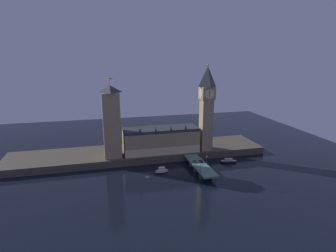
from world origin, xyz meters
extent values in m
plane|color=black|center=(0.00, 0.00, 0.00)|extent=(400.00, 400.00, 0.00)
cube|color=#4C4438|center=(0.00, 39.00, 3.01)|extent=(220.00, 42.00, 6.02)
cube|color=tan|center=(17.94, 31.65, 15.16)|extent=(63.52, 22.29, 18.26)
cube|color=beige|center=(17.94, 20.38, 9.31)|extent=(63.52, 0.20, 6.57)
cube|color=#2D3338|center=(17.94, 31.65, 25.49)|extent=(63.52, 20.51, 2.40)
cone|color=#2D3338|center=(-1.12, 22.17, 28.70)|extent=(2.40, 2.40, 4.02)
cone|color=#2D3338|center=(11.59, 22.17, 28.70)|extent=(2.40, 2.40, 4.02)
cone|color=#2D3338|center=(24.29, 22.17, 28.70)|extent=(2.40, 2.40, 4.02)
cone|color=#2D3338|center=(37.00, 22.17, 28.70)|extent=(2.40, 2.40, 4.02)
cube|color=tan|center=(56.90, 26.30, 28.24)|extent=(9.59, 9.59, 44.42)
cube|color=tan|center=(56.90, 26.30, 55.82)|extent=(11.32, 11.32, 10.74)
cylinder|color=beige|center=(56.90, 20.51, 55.82)|extent=(7.80, 0.25, 7.80)
cylinder|color=beige|center=(56.90, 32.08, 55.82)|extent=(7.80, 0.25, 7.80)
cylinder|color=beige|center=(62.69, 26.30, 55.82)|extent=(0.25, 7.80, 7.80)
cylinder|color=beige|center=(51.12, 26.30, 55.82)|extent=(0.25, 7.80, 7.80)
cube|color=black|center=(56.90, 20.33, 56.41)|extent=(0.36, 0.10, 5.85)
pyramid|color=#2D3338|center=(56.90, 26.30, 69.59)|extent=(11.32, 11.32, 16.79)
sphere|color=gold|center=(56.90, 26.30, 78.78)|extent=(1.60, 1.60, 1.60)
cube|color=tan|center=(-22.95, 28.22, 32.37)|extent=(13.45, 13.45, 52.70)
pyramid|color=#2D3338|center=(-22.95, 28.22, 61.49)|extent=(13.72, 13.72, 5.53)
cylinder|color=#99999E|center=(-22.95, 28.22, 67.25)|extent=(0.24, 0.24, 6.00)
cube|color=gold|center=(-21.85, 28.22, 69.35)|extent=(2.00, 0.08, 1.20)
cube|color=slate|center=(40.46, -5.00, 4.96)|extent=(11.22, 46.00, 1.40)
cube|color=#4C4438|center=(40.46, -16.50, 2.13)|extent=(9.53, 3.20, 4.26)
cube|color=#4C4438|center=(40.46, -5.00, 2.13)|extent=(9.53, 3.20, 4.26)
cube|color=#4C4438|center=(40.46, 6.50, 2.13)|extent=(9.53, 3.20, 4.26)
cube|color=#235633|center=(37.99, -0.12, 6.28)|extent=(1.88, 3.83, 0.89)
cube|color=black|center=(37.99, -0.12, 6.95)|extent=(1.54, 1.72, 0.45)
cylinder|color=black|center=(37.10, 1.07, 5.98)|extent=(0.22, 0.64, 0.64)
cylinder|color=black|center=(38.88, 1.07, 5.98)|extent=(0.22, 0.64, 0.64)
cylinder|color=black|center=(37.10, -1.31, 5.98)|extent=(0.22, 0.64, 0.64)
cylinder|color=black|center=(38.88, -1.31, 5.98)|extent=(0.22, 0.64, 0.64)
cube|color=black|center=(42.93, -0.81, 6.32)|extent=(1.90, 4.06, 0.95)
cube|color=black|center=(42.93, -0.81, 7.02)|extent=(1.56, 1.83, 0.45)
cylinder|color=black|center=(43.83, -2.07, 5.98)|extent=(0.22, 0.64, 0.64)
cylinder|color=black|center=(42.02, -2.07, 5.98)|extent=(0.22, 0.64, 0.64)
cylinder|color=black|center=(43.83, 0.45, 5.98)|extent=(0.22, 0.64, 0.64)
cylinder|color=black|center=(42.02, 0.45, 5.98)|extent=(0.22, 0.64, 0.64)
cylinder|color=black|center=(35.52, -16.99, 6.08)|extent=(0.28, 0.28, 0.84)
cylinder|color=#47384C|center=(35.52, -16.99, 6.85)|extent=(0.38, 0.38, 0.70)
sphere|color=tan|center=(35.52, -16.99, 7.32)|extent=(0.23, 0.23, 0.23)
cylinder|color=black|center=(45.39, -7.54, 6.07)|extent=(0.28, 0.28, 0.80)
cylinder|color=navy|center=(45.39, -7.54, 6.80)|extent=(0.38, 0.38, 0.67)
sphere|color=tan|center=(45.39, -7.54, 7.24)|extent=(0.22, 0.22, 0.22)
cylinder|color=black|center=(35.52, 5.78, 6.08)|extent=(0.28, 0.28, 0.83)
cylinder|color=maroon|center=(35.52, 5.78, 6.84)|extent=(0.38, 0.38, 0.69)
sphere|color=tan|center=(35.52, 5.78, 7.30)|extent=(0.22, 0.22, 0.22)
cylinder|color=#2D3333|center=(35.12, -19.72, 5.91)|extent=(0.56, 0.56, 0.50)
cylinder|color=#2D3333|center=(35.12, -19.72, 8.86)|extent=(0.18, 0.18, 5.38)
sphere|color=#F9E5A3|center=(35.12, -19.72, 12.10)|extent=(0.60, 0.60, 0.60)
sphere|color=#F9E5A3|center=(34.67, -19.72, 11.75)|extent=(0.44, 0.44, 0.44)
sphere|color=#F9E5A3|center=(35.57, -19.72, 11.75)|extent=(0.44, 0.44, 0.44)
cylinder|color=#2D3333|center=(45.79, -5.00, 5.91)|extent=(0.56, 0.56, 0.50)
cylinder|color=#2D3333|center=(45.79, -5.00, 8.57)|extent=(0.18, 0.18, 4.81)
sphere|color=#F9E5A3|center=(45.79, -5.00, 11.52)|extent=(0.60, 0.60, 0.60)
sphere|color=#F9E5A3|center=(45.34, -5.00, 11.17)|extent=(0.44, 0.44, 0.44)
sphere|color=#F9E5A3|center=(46.24, -5.00, 11.17)|extent=(0.44, 0.44, 0.44)
ellipsoid|color=#B2A893|center=(11.23, -0.88, 1.17)|extent=(10.65, 5.17, 2.34)
cube|color=tan|center=(11.23, -0.88, 2.23)|extent=(9.34, 4.23, 0.24)
cube|color=silver|center=(11.23, -0.88, 3.52)|extent=(4.87, 3.00, 2.34)
ellipsoid|color=#1E2842|center=(69.71, 5.77, 0.93)|extent=(14.38, 6.32, 1.86)
cube|color=tan|center=(69.71, 5.77, 1.78)|extent=(12.60, 5.29, 0.24)
cube|color=#B7B2A8|center=(69.71, 5.77, 2.83)|extent=(6.60, 3.43, 1.86)
camera|label=1|loc=(-32.67, -193.46, 87.04)|focal=30.00mm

